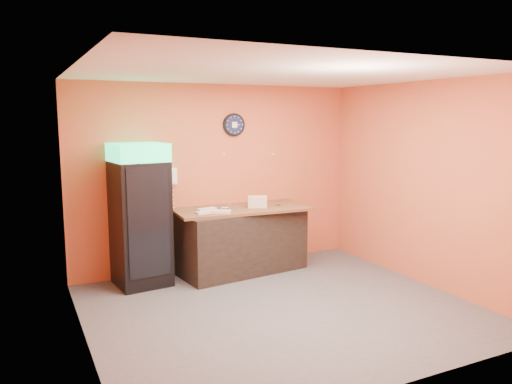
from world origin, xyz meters
TOP-DOWN VIEW (x-y plane):
  - floor at (0.00, 0.00)m, footprint 4.50×4.50m
  - back_wall at (0.00, 2.00)m, footprint 4.50×0.02m
  - left_wall at (-2.25, 0.00)m, footprint 0.02×4.00m
  - right_wall at (2.25, 0.00)m, footprint 0.02×4.00m
  - ceiling at (0.00, 0.00)m, footprint 4.50×4.00m
  - beverage_cooler at (-1.30, 1.61)m, footprint 0.76×0.76m
  - prep_counter at (0.20, 1.58)m, footprint 1.96×1.05m
  - wall_clock at (0.25, 1.97)m, footprint 0.35×0.06m
  - wall_phone at (-0.74, 1.95)m, footprint 0.13×0.11m
  - butcher_paper at (0.20, 1.58)m, footprint 2.04×1.02m
  - sub_roll_stack at (0.40, 1.46)m, footprint 0.30×0.19m
  - wrapped_sandwich_left at (-0.46, 1.38)m, footprint 0.26×0.14m
  - wrapped_sandwich_mid at (-0.24, 1.32)m, footprint 0.29×0.23m
  - wrapped_sandwich_right at (-0.36, 1.56)m, footprint 0.30×0.16m
  - kitchen_tool at (0.03, 1.63)m, footprint 0.06×0.06m

SIDE VIEW (x-z plane):
  - floor at x=0.00m, z-range 0.00..0.00m
  - prep_counter at x=0.20m, z-range 0.00..0.94m
  - butcher_paper at x=0.20m, z-range 0.94..0.98m
  - beverage_cooler at x=-1.30m, z-range -0.02..1.94m
  - wrapped_sandwich_left at x=-0.46m, z-range 0.98..1.01m
  - wrapped_sandwich_mid at x=-0.24m, z-range 0.98..1.02m
  - wrapped_sandwich_right at x=-0.36m, z-range 0.98..1.02m
  - kitchen_tool at x=0.03m, z-range 0.98..1.03m
  - sub_roll_stack at x=0.40m, z-range 0.98..1.15m
  - back_wall at x=0.00m, z-range 0.00..2.80m
  - left_wall at x=-2.25m, z-range 0.00..2.80m
  - right_wall at x=2.25m, z-range 0.00..2.80m
  - wall_phone at x=-0.74m, z-range 1.34..1.57m
  - wall_clock at x=0.25m, z-range 2.02..2.37m
  - ceiling at x=0.00m, z-range 2.79..2.81m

